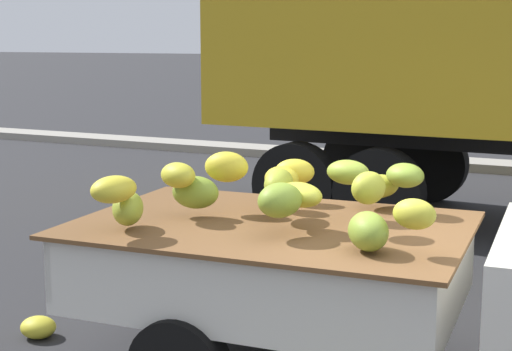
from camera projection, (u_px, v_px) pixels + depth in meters
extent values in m
cube|color=silver|center=(272.00, 293.00, 5.46)|extent=(2.64, 1.88, 0.08)
cube|color=silver|center=(309.00, 230.00, 6.18)|extent=(2.53, 0.21, 0.44)
cube|color=silver|center=(222.00, 293.00, 4.65)|extent=(2.53, 0.21, 0.44)
cube|color=silver|center=(454.00, 277.00, 4.96)|extent=(0.16, 1.72, 0.44)
cube|color=silver|center=(118.00, 240.00, 5.87)|extent=(0.16, 1.72, 0.44)
cube|color=#B21914|center=(311.00, 234.00, 6.21)|extent=(2.43, 0.17, 0.07)
cube|color=brown|center=(272.00, 225.00, 5.38)|extent=(2.77, 2.00, 0.03)
ellipsoid|color=gold|center=(282.00, 179.00, 5.72)|extent=(0.34, 0.30, 0.19)
ellipsoid|color=olive|center=(405.00, 175.00, 5.60)|extent=(0.40, 0.39, 0.18)
ellipsoid|color=yellow|center=(295.00, 172.00, 5.97)|extent=(0.37, 0.32, 0.20)
ellipsoid|color=gold|center=(226.00, 167.00, 5.61)|extent=(0.36, 0.28, 0.22)
ellipsoid|color=#A8AF2F|center=(368.00, 188.00, 4.99)|extent=(0.26, 0.31, 0.21)
ellipsoid|color=gold|center=(178.00, 175.00, 5.40)|extent=(0.37, 0.34, 0.18)
ellipsoid|color=olive|center=(195.00, 192.00, 5.50)|extent=(0.37, 0.26, 0.23)
ellipsoid|color=gold|center=(414.00, 214.00, 4.50)|extent=(0.29, 0.23, 0.18)
ellipsoid|color=gold|center=(378.00, 186.00, 5.82)|extent=(0.39, 0.44, 0.17)
ellipsoid|color=olive|center=(280.00, 200.00, 4.91)|extent=(0.32, 0.38, 0.22)
ellipsoid|color=#A0AD32|center=(279.00, 184.00, 5.42)|extent=(0.25, 0.39, 0.21)
ellipsoid|color=olive|center=(368.00, 231.00, 4.61)|extent=(0.38, 0.42, 0.23)
ellipsoid|color=olive|center=(348.00, 172.00, 5.41)|extent=(0.36, 0.29, 0.17)
ellipsoid|color=gold|center=(114.00, 189.00, 4.93)|extent=(0.30, 0.37, 0.17)
ellipsoid|color=#93A530|center=(128.00, 208.00, 5.17)|extent=(0.34, 0.40, 0.23)
ellipsoid|color=gold|center=(300.00, 195.00, 5.11)|extent=(0.45, 0.41, 0.16)
cylinder|color=black|center=(274.00, 289.00, 6.37)|extent=(0.65, 0.24, 0.64)
cylinder|color=black|center=(430.00, 164.00, 11.33)|extent=(1.09, 0.32, 1.08)
cylinder|color=black|center=(379.00, 193.00, 9.22)|extent=(1.09, 0.32, 1.08)
cylinder|color=black|center=(359.00, 159.00, 11.81)|extent=(1.09, 0.32, 1.08)
cylinder|color=black|center=(296.00, 185.00, 9.70)|extent=(1.09, 0.32, 1.08)
ellipsoid|color=gold|center=(38.00, 327.00, 6.16)|extent=(0.30, 0.27, 0.17)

